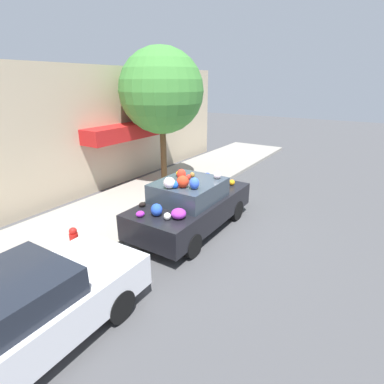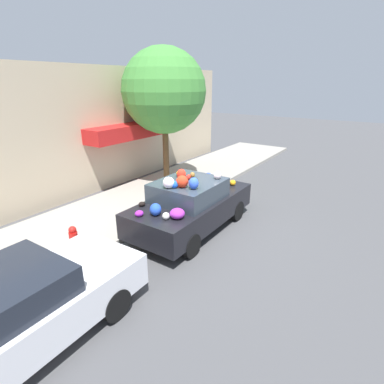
% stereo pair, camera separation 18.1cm
% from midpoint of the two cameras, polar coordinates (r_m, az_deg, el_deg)
% --- Properties ---
extents(ground_plane, '(60.00, 60.00, 0.00)m').
position_cam_midpoint_polar(ground_plane, '(8.76, -0.32, -7.02)').
color(ground_plane, '#4C4C4F').
extents(sidewalk_curb, '(24.00, 3.20, 0.14)m').
position_cam_midpoint_polar(sidewalk_curb, '(10.32, -12.99, -2.73)').
color(sidewalk_curb, '#9E998E').
rests_on(sidewalk_curb, ground).
extents(building_facade, '(18.00, 1.20, 4.58)m').
position_cam_midpoint_polar(building_facade, '(11.46, -21.27, 10.25)').
color(building_facade, '#C6B293').
rests_on(building_facade, ground).
extents(street_tree, '(3.19, 3.19, 5.13)m').
position_cam_midpoint_polar(street_tree, '(11.95, -6.30, 18.53)').
color(street_tree, brown).
rests_on(street_tree, sidewalk_curb).
extents(fire_hydrant, '(0.20, 0.20, 0.70)m').
position_cam_midpoint_polar(fire_hydrant, '(7.69, -22.12, -8.68)').
color(fire_hydrant, red).
rests_on(fire_hydrant, sidewalk_curb).
extents(art_car, '(4.03, 1.83, 1.81)m').
position_cam_midpoint_polar(art_car, '(8.41, -0.78, -2.32)').
color(art_car, black).
rests_on(art_car, ground).
extents(parked_car_plain, '(4.25, 1.83, 1.40)m').
position_cam_midpoint_polar(parked_car_plain, '(5.56, -31.63, -19.67)').
color(parked_car_plain, silver).
rests_on(parked_car_plain, ground).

